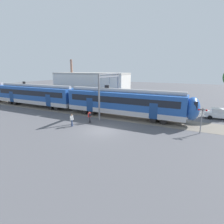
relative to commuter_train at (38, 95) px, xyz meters
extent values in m
plane|color=#515156|center=(17.90, -6.77, -2.25)|extent=(160.00, 160.00, 0.00)
cube|color=slate|center=(6.81, 0.01, -2.25)|extent=(80.00, 4.40, 0.01)
cube|color=silver|center=(17.81, 0.01, -1.20)|extent=(18.00, 3.06, 0.70)
cube|color=#2351A3|center=(17.81, 0.01, 0.35)|extent=(18.00, 3.00, 2.40)
cube|color=black|center=(17.81, -1.51, 0.55)|extent=(16.56, 0.03, 0.90)
cube|color=navy|center=(22.76, -1.51, -0.50)|extent=(1.10, 0.04, 2.10)
cube|color=navy|center=(12.86, -1.51, -0.50)|extent=(1.10, 0.04, 2.10)
cylinder|color=#A4A4A9|center=(17.81, 0.01, 1.73)|extent=(17.64, 0.70, 0.70)
cube|color=black|center=(15.11, 0.01, 2.28)|extent=(0.70, 0.12, 0.40)
cylinder|color=black|center=(24.09, 0.01, -1.80)|extent=(0.90, 2.40, 0.90)
cylinder|color=black|center=(22.69, 0.01, -1.80)|extent=(0.90, 2.40, 0.90)
cylinder|color=black|center=(12.93, 0.01, -1.80)|extent=(0.90, 2.40, 0.90)
cylinder|color=black|center=(11.53, 0.01, -1.80)|extent=(0.90, 2.40, 0.90)
ellipsoid|color=#2351A3|center=(27.36, 0.01, 0.00)|extent=(1.80, 2.85, 2.95)
cube|color=black|center=(27.71, 0.01, 0.60)|extent=(0.40, 2.40, 1.00)
cube|color=silver|center=(-0.79, 0.01, -1.20)|extent=(18.00, 3.06, 0.70)
cube|color=#2351A3|center=(-0.79, 0.01, 0.35)|extent=(18.00, 3.00, 2.40)
cube|color=black|center=(-0.79, -1.51, 0.55)|extent=(16.56, 0.03, 0.90)
cube|color=navy|center=(4.16, -1.51, -0.50)|extent=(1.10, 0.04, 2.10)
cube|color=navy|center=(-5.74, -1.51, -0.50)|extent=(1.10, 0.04, 2.10)
cylinder|color=#A4A4A9|center=(-0.79, 0.01, 1.73)|extent=(17.64, 0.70, 0.70)
cube|color=black|center=(-3.49, 0.01, 2.28)|extent=(0.70, 0.12, 0.40)
cylinder|color=black|center=(5.49, 0.01, -1.80)|extent=(0.90, 2.40, 0.90)
cylinder|color=black|center=(4.09, 0.01, -1.80)|extent=(0.90, 2.40, 0.90)
cylinder|color=black|center=(-5.67, 0.01, -1.80)|extent=(0.90, 2.40, 0.90)
cylinder|color=black|center=(-7.07, 0.01, -1.80)|extent=(0.90, 2.40, 0.90)
cylinder|color=navy|center=(13.84, -7.18, -1.82)|extent=(0.38, 0.29, 0.87)
cylinder|color=navy|center=(13.67, -6.89, -1.82)|extent=(0.38, 0.29, 0.87)
cube|color=silver|center=(13.76, -7.03, -1.11)|extent=(0.38, 0.43, 0.56)
cylinder|color=silver|center=(13.78, -6.80, -1.16)|extent=(0.26, 0.19, 0.52)
cylinder|color=silver|center=(13.73, -7.27, -1.16)|extent=(0.26, 0.19, 0.52)
sphere|color=#9E7051|center=(13.77, -7.04, -0.72)|extent=(0.22, 0.22, 0.22)
sphere|color=black|center=(13.76, -7.03, -0.69)|extent=(0.20, 0.20, 0.20)
cube|color=#235633|center=(13.60, -6.95, -1.09)|extent=(0.27, 0.32, 0.40)
cylinder|color=#28282D|center=(14.87, -4.63, -1.82)|extent=(0.38, 0.30, 0.87)
cylinder|color=#28282D|center=(15.04, -4.92, -1.82)|extent=(0.38, 0.30, 0.87)
cube|color=red|center=(14.96, -4.77, -1.11)|extent=(0.38, 0.43, 0.56)
cylinder|color=red|center=(14.92, -5.01, -1.16)|extent=(0.26, 0.19, 0.52)
cylinder|color=red|center=(14.99, -4.54, -1.16)|extent=(0.26, 0.19, 0.52)
sphere|color=beige|center=(14.94, -4.76, -0.72)|extent=(0.22, 0.22, 0.22)
sphere|color=black|center=(14.96, -4.77, -0.69)|extent=(0.20, 0.20, 0.20)
cube|color=black|center=(15.12, -4.86, -1.09)|extent=(0.27, 0.32, 0.40)
cube|color=silver|center=(30.93, 5.18, -1.61)|extent=(4.07, 1.82, 0.68)
cube|color=silver|center=(30.78, 5.17, -0.99)|extent=(1.96, 1.53, 0.56)
cylinder|color=black|center=(29.66, 5.90, -1.95)|extent=(0.61, 0.23, 0.60)
cylinder|color=black|center=(29.73, 4.34, -1.95)|extent=(0.61, 0.23, 0.60)
cylinder|color=gray|center=(15.56, -3.19, 1.00)|extent=(0.24, 0.24, 6.50)
cylinder|color=gray|center=(15.56, 3.21, 1.00)|extent=(0.24, 0.24, 6.50)
cube|color=gray|center=(15.56, 0.01, 4.20)|extent=(0.20, 6.40, 0.16)
cube|color=gray|center=(15.56, 0.01, 3.80)|extent=(0.20, 6.40, 0.16)
cylinder|color=black|center=(15.56, 0.01, 3.20)|extent=(0.03, 0.03, 1.00)
cylinder|color=gray|center=(28.43, -2.67, -0.75)|extent=(0.11, 0.11, 3.00)
cube|color=black|center=(28.43, -2.67, 0.50)|extent=(0.80, 0.10, 0.10)
sphere|color=red|center=(28.05, -2.73, 0.50)|extent=(0.20, 0.20, 0.20)
sphere|color=red|center=(28.81, -2.73, 0.50)|extent=(0.20, 0.20, 0.20)
cube|color=white|center=(28.43, -2.70, 0.00)|extent=(0.72, 0.03, 0.48)
cube|color=beige|center=(6.98, 8.04, 0.75)|extent=(16.35, 5.00, 6.00)
cube|color=#A7A39B|center=(6.98, 8.04, 3.95)|extent=(16.35, 5.00, 0.40)
cylinder|color=#8C6656|center=(2.08, 8.04, 5.35)|extent=(0.50, 0.50, 3.20)
camera|label=1|loc=(27.64, -23.87, 4.85)|focal=28.00mm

